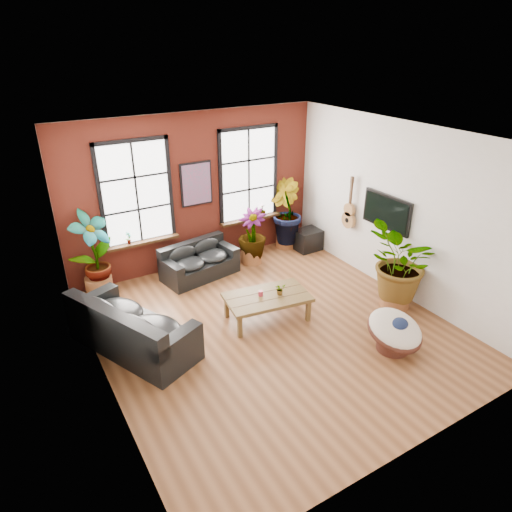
{
  "coord_description": "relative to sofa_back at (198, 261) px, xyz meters",
  "views": [
    {
      "loc": [
        -3.87,
        -5.89,
        4.92
      ],
      "look_at": [
        0.0,
        0.6,
        1.25
      ],
      "focal_mm": 32.0,
      "sensor_mm": 36.0,
      "label": 1
    }
  ],
  "objects": [
    {
      "name": "sill_plant_left",
      "position": [
        -1.35,
        0.51,
        0.69
      ],
      "size": [
        0.17,
        0.17,
        0.27
      ],
      "primitive_type": "imported",
      "rotation": [
        0.0,
        0.0,
        0.79
      ],
      "color": "#1E4312",
      "rests_on": "room"
    },
    {
      "name": "papasan_chair",
      "position": [
        1.76,
        -4.2,
        0.03
      ],
      "size": [
        1.16,
        1.17,
        0.73
      ],
      "rotation": [
        0.0,
        0.0,
        0.22
      ],
      "color": "#4D261B",
      "rests_on": "ground"
    },
    {
      "name": "room",
      "position": [
        0.3,
        -2.47,
        1.4
      ],
      "size": [
        6.04,
        6.54,
        3.54
      ],
      "color": "brown",
      "rests_on": "ground"
    },
    {
      "name": "sofa_left",
      "position": [
        -2.12,
        -1.89,
        0.07
      ],
      "size": [
        1.85,
        2.55,
        0.93
      ],
      "rotation": [
        0.0,
        0.0,
        1.98
      ],
      "color": "black",
      "rests_on": "ground"
    },
    {
      "name": "pot_right_wall",
      "position": [
        2.84,
        -3.2,
        -0.14
      ],
      "size": [
        0.59,
        0.59,
        0.42
      ],
      "rotation": [
        0.0,
        0.0,
        -0.03
      ],
      "color": "brown",
      "rests_on": "ground"
    },
    {
      "name": "sill_plant_right",
      "position": [
        2.0,
        0.51,
        0.69
      ],
      "size": [
        0.19,
        0.19,
        0.27
      ],
      "primitive_type": "imported",
      "rotation": [
        0.0,
        0.0,
        3.49
      ],
      "color": "#1E4312",
      "rests_on": "room"
    },
    {
      "name": "sofa_back",
      "position": [
        0.0,
        0.0,
        0.0
      ],
      "size": [
        1.78,
        1.08,
        0.77
      ],
      "rotation": [
        0.0,
        0.0,
        0.17
      ],
      "color": "black",
      "rests_on": "ground"
    },
    {
      "name": "poster",
      "position": [
        0.3,
        0.56,
        1.6
      ],
      "size": [
        0.74,
        0.06,
        0.98
      ],
      "color": "black",
      "rests_on": "room"
    },
    {
      "name": "table_plant",
      "position": [
        0.63,
        -2.35,
        0.27
      ],
      "size": [
        0.21,
        0.19,
        0.22
      ],
      "primitive_type": "imported",
      "rotation": [
        0.0,
        0.0,
        0.1
      ],
      "color": "#1E4312",
      "rests_on": "coffee_table"
    },
    {
      "name": "floor_plant_right_wall",
      "position": [
        2.84,
        -3.23,
        0.61
      ],
      "size": [
        1.86,
        1.8,
        1.58
      ],
      "primitive_type": "imported",
      "rotation": [
        0.0,
        0.0,
        3.69
      ],
      "color": "#1E4312",
      "rests_on": "ground"
    },
    {
      "name": "floor_plant_back_left",
      "position": [
        -2.13,
        0.28,
        0.66
      ],
      "size": [
        1.08,
        0.97,
        1.71
      ],
      "primitive_type": "imported",
      "rotation": [
        0.0,
        0.0,
        0.51
      ],
      "color": "#1E4312",
      "rests_on": "ground"
    },
    {
      "name": "pot_back_left",
      "position": [
        -2.13,
        0.3,
        -0.14
      ],
      "size": [
        0.6,
        0.6,
        0.4
      ],
      "rotation": [
        0.0,
        0.0,
        -0.1
      ],
      "color": "brown",
      "rests_on": "ground"
    },
    {
      "name": "floor_plant_back_right",
      "position": [
        2.53,
        0.32,
        0.61
      ],
      "size": [
        0.89,
        1.02,
        1.62
      ],
      "primitive_type": "imported",
      "rotation": [
        0.0,
        0.0,
        1.78
      ],
      "color": "#1E4312",
      "rests_on": "ground"
    },
    {
      "name": "media_box",
      "position": [
        2.95,
        -0.13,
        -0.09
      ],
      "size": [
        0.63,
        0.53,
        0.52
      ],
      "rotation": [
        0.0,
        0.0,
        0.01
      ],
      "color": "black",
      "rests_on": "ground"
    },
    {
      "name": "coffee_table",
      "position": [
        0.39,
        -2.28,
        0.1
      ],
      "size": [
        1.68,
        1.11,
        0.6
      ],
      "rotation": [
        0.0,
        0.0,
        -0.15
      ],
      "color": "brown",
      "rests_on": "ground"
    },
    {
      "name": "pot_back_right",
      "position": [
        2.57,
        0.29,
        -0.16
      ],
      "size": [
        0.58,
        0.58,
        0.36
      ],
      "rotation": [
        0.0,
        0.0,
        0.17
      ],
      "color": "brown",
      "rests_on": "ground"
    },
    {
      "name": "pot_mid",
      "position": [
        1.36,
        -0.03,
        -0.17
      ],
      "size": [
        0.61,
        0.61,
        0.35
      ],
      "rotation": [
        0.0,
        0.0,
        0.3
      ],
      "color": "brown",
      "rests_on": "ground"
    },
    {
      "name": "floor_plant_mid",
      "position": [
        1.38,
        -0.03,
        0.39
      ],
      "size": [
        0.91,
        0.91,
        1.19
      ],
      "primitive_type": "imported",
      "rotation": [
        0.0,
        0.0,
        5.24
      ],
      "color": "#1E4312",
      "rests_on": "ground"
    },
    {
      "name": "tv_wall_unit",
      "position": [
        3.23,
        -2.02,
        1.2
      ],
      "size": [
        0.13,
        1.86,
        1.2
      ],
      "color": "black",
      "rests_on": "room"
    }
  ]
}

